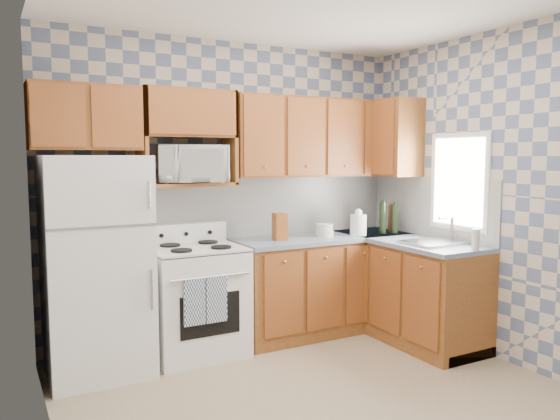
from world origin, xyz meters
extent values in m
plane|color=#8B775C|center=(0.00, 0.00, 0.00)|extent=(3.40, 3.40, 0.00)
cube|color=slate|center=(0.00, 1.60, 1.35)|extent=(3.40, 0.02, 2.70)
cube|color=slate|center=(1.70, 0.00, 1.35)|extent=(0.02, 3.20, 2.70)
cube|color=white|center=(0.40, 1.59, 1.20)|extent=(2.60, 0.02, 0.56)
cube|color=white|center=(1.69, 0.80, 1.20)|extent=(0.02, 1.60, 0.56)
cube|color=white|center=(-1.27, 1.25, 0.84)|extent=(0.75, 0.70, 1.68)
cube|color=white|center=(-0.47, 1.28, 0.45)|extent=(0.76, 0.65, 0.90)
cube|color=silver|center=(-0.47, 1.28, 0.91)|extent=(0.76, 0.65, 0.02)
cube|color=white|center=(-0.47, 1.55, 1.00)|extent=(0.76, 0.08, 0.17)
cube|color=navy|center=(-0.61, 0.93, 0.55)|extent=(0.17, 0.02, 0.37)
cube|color=navy|center=(-0.43, 0.93, 0.55)|extent=(0.17, 0.02, 0.37)
cube|color=brown|center=(0.82, 1.30, 0.44)|extent=(1.75, 0.60, 0.88)
cube|color=brown|center=(1.40, 0.80, 0.44)|extent=(0.60, 1.60, 0.88)
cube|color=slate|center=(0.82, 1.30, 0.90)|extent=(1.77, 0.63, 0.04)
cube|color=slate|center=(1.40, 0.80, 0.90)|extent=(0.63, 1.60, 0.04)
cube|color=brown|center=(0.82, 1.44, 1.85)|extent=(1.75, 0.33, 0.74)
cube|color=brown|center=(-1.29, 1.44, 1.97)|extent=(0.82, 0.33, 0.50)
cube|color=brown|center=(1.53, 1.25, 1.85)|extent=(0.33, 0.70, 0.74)
cube|color=brown|center=(-0.47, 1.44, 1.44)|extent=(0.80, 0.33, 0.03)
imported|color=white|center=(-0.44, 1.40, 1.61)|extent=(0.64, 0.50, 0.32)
cube|color=#B7B7BC|center=(1.40, 0.45, 0.93)|extent=(0.48, 0.40, 0.03)
cube|color=white|center=(1.69, 0.45, 1.45)|extent=(0.02, 0.66, 0.86)
cylinder|color=black|center=(1.43, 1.18, 1.07)|extent=(0.07, 0.07, 0.31)
cylinder|color=black|center=(1.53, 1.12, 1.06)|extent=(0.07, 0.07, 0.29)
cylinder|color=#5E2F17|center=(1.58, 1.22, 1.05)|extent=(0.07, 0.07, 0.27)
cube|color=brown|center=(0.33, 1.26, 1.04)|extent=(0.12, 0.12, 0.24)
cylinder|color=white|center=(1.13, 1.17, 1.02)|extent=(0.16, 0.16, 0.20)
cylinder|color=beige|center=(1.47, 0.05, 1.01)|extent=(0.06, 0.06, 0.17)
camera|label=1|loc=(-2.00, -3.01, 1.67)|focal=35.00mm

